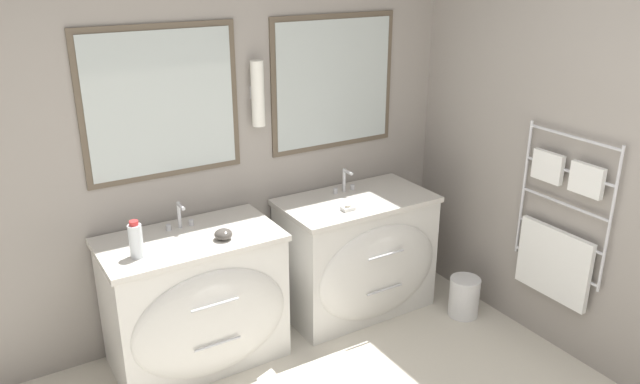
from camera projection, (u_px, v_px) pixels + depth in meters
wall_back at (207, 136)px, 3.82m from camera, size 5.09×0.16×2.60m
wall_right at (558, 144)px, 3.73m from camera, size 0.13×4.16×2.60m
vanity_left at (197, 301)px, 3.71m from camera, size 1.03×0.64×0.83m
vanity_right at (358, 255)px, 4.28m from camera, size 1.03×0.64×0.83m
faucet_left at (180, 216)px, 3.69m from camera, size 0.17×0.11×0.16m
faucet_right at (345, 181)px, 4.25m from camera, size 0.17×0.11×0.16m
toiletry_bottle at (136, 240)px, 3.33m from camera, size 0.07×0.07×0.21m
amenity_bowl at (223, 234)px, 3.56m from camera, size 0.10×0.10×0.06m
soap_dish at (348, 208)px, 3.97m from camera, size 0.08×0.06×0.04m
waste_bin at (464, 296)px, 4.30m from camera, size 0.21×0.21×0.28m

